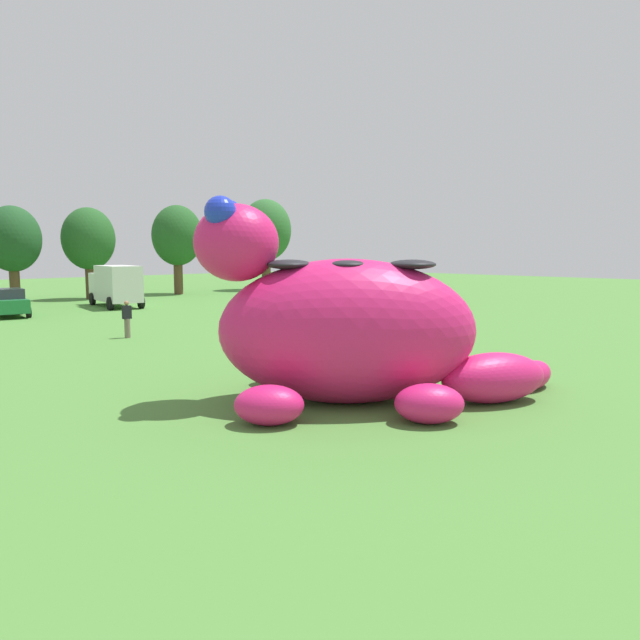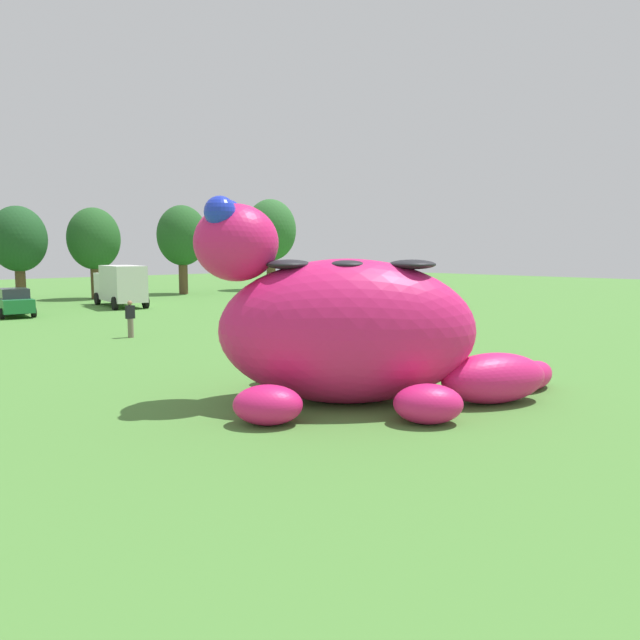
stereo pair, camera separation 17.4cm
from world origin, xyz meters
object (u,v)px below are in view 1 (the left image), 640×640
object	(u,v)px
giant_inflatable_creature	(347,329)
box_truck	(115,284)
spectator_mid_field	(127,319)
car_green	(9,303)
spectator_near_inflatable	(288,308)

from	to	relation	value
giant_inflatable_creature	box_truck	world-z (taller)	giant_inflatable_creature
spectator_mid_field	car_green	bearing A→B (deg)	94.57
box_truck	spectator_near_inflatable	bearing A→B (deg)	-80.85
spectator_mid_field	giant_inflatable_creature	bearing A→B (deg)	-94.74
spectator_mid_field	box_truck	bearing A→B (deg)	66.53
spectator_near_inflatable	spectator_mid_field	xyz separation A→B (m)	(-9.07, 0.75, 0.00)
box_truck	spectator_near_inflatable	xyz separation A→B (m)	(2.54, -15.79, -0.75)
giant_inflatable_creature	spectator_mid_field	xyz separation A→B (m)	(1.24, 14.99, -1.09)
spectator_mid_field	spectator_near_inflatable	bearing A→B (deg)	-4.75
car_green	spectator_mid_field	bearing A→B (deg)	-85.43
giant_inflatable_creature	spectator_near_inflatable	distance (m)	17.61
giant_inflatable_creature	car_green	distance (m)	28.31
box_truck	spectator_mid_field	world-z (taller)	box_truck
car_green	giant_inflatable_creature	bearing A→B (deg)	-90.36
car_green	spectator_near_inflatable	world-z (taller)	car_green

